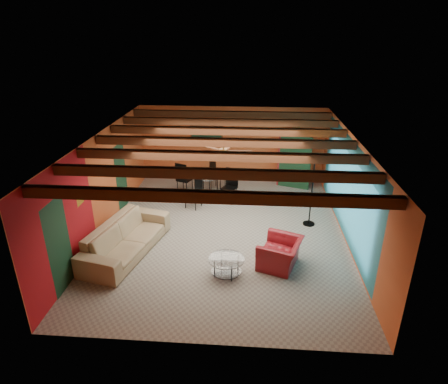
# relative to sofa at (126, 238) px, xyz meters

# --- Properties ---
(room) EXTENTS (6.52, 8.01, 2.71)m
(room) POSITION_rel_sofa_xyz_m (2.33, 1.23, 1.96)
(room) COLOR gray
(room) RESTS_ON ground
(sofa) EXTENTS (1.70, 2.95, 0.81)m
(sofa) POSITION_rel_sofa_xyz_m (0.00, 0.00, 0.00)
(sofa) COLOR #998463
(sofa) RESTS_ON ground
(armchair) EXTENTS (1.19, 1.27, 0.67)m
(armchair) POSITION_rel_sofa_xyz_m (3.78, -0.30, -0.07)
(armchair) COLOR maroon
(armchair) RESTS_ON ground
(coffee_table) EXTENTS (1.03, 1.03, 0.42)m
(coffee_table) POSITION_rel_sofa_xyz_m (2.55, -0.75, -0.19)
(coffee_table) COLOR white
(coffee_table) RESTS_ON ground
(dining_table) EXTENTS (2.79, 2.79, 1.11)m
(dining_table) POSITION_rel_sofa_xyz_m (1.59, 3.49, 0.15)
(dining_table) COLOR white
(dining_table) RESTS_ON ground
(armoire) EXTENTS (1.15, 0.83, 1.83)m
(armoire) POSITION_rel_sofa_xyz_m (4.53, 4.82, 0.51)
(armoire) COLOR maroon
(armoire) RESTS_ON ground
(floor_lamp) EXTENTS (0.43, 0.43, 2.05)m
(floor_lamp) POSITION_rel_sofa_xyz_m (4.74, 1.84, 0.62)
(floor_lamp) COLOR black
(floor_lamp) RESTS_ON ground
(ceiling_fan) EXTENTS (1.50, 1.50, 0.44)m
(ceiling_fan) POSITION_rel_sofa_xyz_m (2.33, 1.12, 1.95)
(ceiling_fan) COLOR #472614
(ceiling_fan) RESTS_ON ceiling
(painting) EXTENTS (1.05, 0.03, 0.65)m
(painting) POSITION_rel_sofa_xyz_m (1.43, 5.08, 1.24)
(painting) COLOR black
(painting) RESTS_ON wall_back
(potted_plant) EXTENTS (0.50, 0.46, 0.46)m
(potted_plant) POSITION_rel_sofa_xyz_m (4.53, 4.82, 1.66)
(potted_plant) COLOR #26661E
(potted_plant) RESTS_ON armoire
(vase) EXTENTS (0.22, 0.22, 0.20)m
(vase) POSITION_rel_sofa_xyz_m (1.59, 3.49, 0.81)
(vase) COLOR orange
(vase) RESTS_ON dining_table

